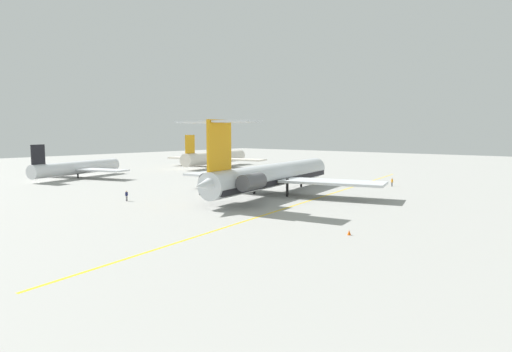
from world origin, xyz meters
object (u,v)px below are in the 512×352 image
object	(u,v)px
safety_cone_wingtip	(255,177)
safety_cone_tail	(236,176)
airliner_far_left	(80,167)
safety_cone_nose	(349,232)
airliner_mid_left	(217,157)
ground_crew_near_nose	(127,194)
main_jetliner	(271,175)
ground_crew_near_tail	(392,181)

from	to	relation	value
safety_cone_wingtip	safety_cone_tail	world-z (taller)	same
airliner_far_left	safety_cone_nose	xyz separation A→B (m)	(-11.87, -76.77, -2.11)
airliner_mid_left	safety_cone_wingtip	xyz separation A→B (m)	(-18.85, -31.05, -2.65)
airliner_mid_left	ground_crew_near_nose	size ratio (longest dim) A/B	19.98
safety_cone_wingtip	safety_cone_tail	distance (m)	5.08
airliner_mid_left	ground_crew_near_nose	distance (m)	68.17
airliner_mid_left	safety_cone_tail	distance (m)	33.05
safety_cone_nose	safety_cone_tail	bearing A→B (deg)	53.84
main_jetliner	airliner_mid_left	distance (m)	62.91
airliner_far_left	airliner_mid_left	bearing A→B (deg)	-20.47
airliner_mid_left	ground_crew_near_tail	distance (m)	62.80
ground_crew_near_tail	safety_cone_wingtip	bearing A→B (deg)	110.58
main_jetliner	airliner_mid_left	bearing A→B (deg)	43.54
main_jetliner	safety_cone_nose	size ratio (longest dim) A/B	77.41
safety_cone_tail	main_jetliner	bearing A→B (deg)	-126.10
ground_crew_near_tail	main_jetliner	bearing A→B (deg)	165.31
ground_crew_near_tail	safety_cone_nose	world-z (taller)	ground_crew_near_tail
airliner_far_left	safety_cone_wingtip	size ratio (longest dim) A/B	48.47
ground_crew_near_nose	safety_cone_tail	size ratio (longest dim) A/B	3.00
airliner_far_left	safety_cone_nose	world-z (taller)	airliner_far_left
airliner_mid_left	main_jetliner	bearing A→B (deg)	-139.99
safety_cone_wingtip	ground_crew_near_nose	bearing A→B (deg)	-171.12
safety_cone_wingtip	airliner_mid_left	bearing A→B (deg)	58.73
airliner_far_left	safety_cone_wingtip	world-z (taller)	airliner_far_left
ground_crew_near_nose	safety_cone_wingtip	xyz separation A→B (m)	(38.35, 5.99, -0.77)
ground_crew_near_tail	safety_cone_wingtip	world-z (taller)	ground_crew_near_tail
main_jetliner	ground_crew_near_nose	distance (m)	23.68
ground_crew_near_tail	safety_cone_nose	xyz separation A→B (m)	(-42.64, -13.08, -0.77)
ground_crew_near_tail	safety_cone_tail	world-z (taller)	ground_crew_near_tail
airliner_far_left	ground_crew_near_tail	size ratio (longest dim) A/B	16.09
ground_crew_near_tail	safety_cone_wingtip	distance (m)	31.00
safety_cone_wingtip	safety_cone_nose	bearing A→B (deg)	-130.09
airliner_far_left	ground_crew_near_tail	xyz separation A→B (m)	(30.76, -63.69, -1.34)
ground_crew_near_nose	main_jetliner	bearing A→B (deg)	80.49
ground_crew_near_nose	airliner_mid_left	bearing A→B (deg)	147.74
airliner_far_left	safety_cone_wingtip	bearing A→B (deg)	-70.92
safety_cone_wingtip	ground_crew_near_tail	bearing A→B (deg)	-78.77
airliner_mid_left	safety_cone_wingtip	size ratio (longest dim) A/B	60.00
airliner_mid_left	ground_crew_near_tail	bearing A→B (deg)	-114.91
airliner_far_left	ground_crew_near_tail	distance (m)	70.75
airliner_mid_left	safety_cone_wingtip	world-z (taller)	airliner_mid_left
airliner_mid_left	safety_cone_tail	size ratio (longest dim) A/B	60.00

